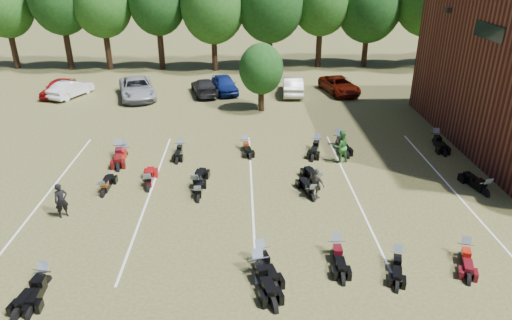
{
  "coord_description": "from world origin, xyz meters",
  "views": [
    {
      "loc": [
        -3.45,
        -16.91,
        10.82
      ],
      "look_at": [
        -2.76,
        4.0,
        1.2
      ],
      "focal_mm": 32.0,
      "sensor_mm": 36.0,
      "label": 1
    }
  ],
  "objects_px": {
    "car_0": "(58,88)",
    "person_black": "(61,201)",
    "motorcycle_3": "(261,262)",
    "person_green": "(341,147)",
    "motorcycle_0": "(46,284)",
    "motorcycle_14": "(120,156)",
    "car_4": "(225,84)",
    "person_grey": "(316,184)",
    "motorcycle_7": "(149,189)"
  },
  "relations": [
    {
      "from": "motorcycle_7",
      "to": "motorcycle_14",
      "type": "distance_m",
      "value": 4.76
    },
    {
      "from": "motorcycle_0",
      "to": "motorcycle_7",
      "type": "height_order",
      "value": "motorcycle_7"
    },
    {
      "from": "car_4",
      "to": "person_green",
      "type": "relative_size",
      "value": 2.28
    },
    {
      "from": "person_black",
      "to": "motorcycle_14",
      "type": "relative_size",
      "value": 0.64
    },
    {
      "from": "person_green",
      "to": "person_grey",
      "type": "relative_size",
      "value": 1.18
    },
    {
      "from": "motorcycle_3",
      "to": "motorcycle_7",
      "type": "height_order",
      "value": "motorcycle_3"
    },
    {
      "from": "person_green",
      "to": "motorcycle_7",
      "type": "height_order",
      "value": "person_green"
    },
    {
      "from": "car_0",
      "to": "person_green",
      "type": "xyz_separation_m",
      "value": [
        20.39,
        -13.53,
        0.25
      ]
    },
    {
      "from": "person_black",
      "to": "motorcycle_0",
      "type": "xyz_separation_m",
      "value": [
        0.94,
        -4.63,
        -0.8
      ]
    },
    {
      "from": "motorcycle_14",
      "to": "person_grey",
      "type": "bearing_deg",
      "value": -37.33
    },
    {
      "from": "car_0",
      "to": "person_black",
      "type": "height_order",
      "value": "person_black"
    },
    {
      "from": "motorcycle_0",
      "to": "motorcycle_14",
      "type": "height_order",
      "value": "motorcycle_14"
    },
    {
      "from": "person_black",
      "to": "person_green",
      "type": "distance_m",
      "value": 14.52
    },
    {
      "from": "motorcycle_0",
      "to": "motorcycle_7",
      "type": "relative_size",
      "value": 0.97
    },
    {
      "from": "car_0",
      "to": "motorcycle_3",
      "type": "xyz_separation_m",
      "value": [
        15.56,
        -22.5,
        -0.67
      ]
    },
    {
      "from": "motorcycle_0",
      "to": "car_0",
      "type": "bearing_deg",
      "value": 118.21
    },
    {
      "from": "motorcycle_14",
      "to": "car_0",
      "type": "bearing_deg",
      "value": 111.53
    },
    {
      "from": "car_4",
      "to": "motorcycle_0",
      "type": "xyz_separation_m",
      "value": [
        -5.69,
        -23.98,
        -0.72
      ]
    },
    {
      "from": "person_black",
      "to": "person_grey",
      "type": "relative_size",
      "value": 1.02
    },
    {
      "from": "person_grey",
      "to": "motorcycle_7",
      "type": "bearing_deg",
      "value": 37.59
    },
    {
      "from": "motorcycle_3",
      "to": "person_green",
      "type": "bearing_deg",
      "value": 46.72
    },
    {
      "from": "car_0",
      "to": "motorcycle_0",
      "type": "distance_m",
      "value": 24.79
    },
    {
      "from": "car_4",
      "to": "person_green",
      "type": "bearing_deg",
      "value": -78.67
    },
    {
      "from": "person_green",
      "to": "person_grey",
      "type": "distance_m",
      "value": 4.57
    },
    {
      "from": "motorcycle_0",
      "to": "motorcycle_3",
      "type": "bearing_deg",
      "value": 17.32
    },
    {
      "from": "person_grey",
      "to": "motorcycle_3",
      "type": "height_order",
      "value": "person_grey"
    },
    {
      "from": "car_4",
      "to": "person_grey",
      "type": "distance_m",
      "value": 18.75
    },
    {
      "from": "motorcycle_3",
      "to": "motorcycle_0",
      "type": "bearing_deg",
      "value": 172.56
    },
    {
      "from": "car_0",
      "to": "motorcycle_14",
      "type": "relative_size",
      "value": 1.56
    },
    {
      "from": "car_4",
      "to": "motorcycle_7",
      "type": "xyz_separation_m",
      "value": [
        -3.3,
        -16.94,
        -0.72
      ]
    },
    {
      "from": "person_black",
      "to": "person_green",
      "type": "bearing_deg",
      "value": -16.24
    },
    {
      "from": "car_0",
      "to": "motorcycle_7",
      "type": "bearing_deg",
      "value": -48.95
    },
    {
      "from": "car_0",
      "to": "person_grey",
      "type": "xyz_separation_m",
      "value": [
        18.39,
        -17.64,
        0.11
      ]
    },
    {
      "from": "person_black",
      "to": "motorcycle_7",
      "type": "bearing_deg",
      "value": -1.93
    },
    {
      "from": "car_4",
      "to": "motorcycle_7",
      "type": "height_order",
      "value": "car_4"
    },
    {
      "from": "car_4",
      "to": "motorcycle_3",
      "type": "height_order",
      "value": "car_4"
    },
    {
      "from": "person_green",
      "to": "car_4",
      "type": "bearing_deg",
      "value": -79.25
    },
    {
      "from": "motorcycle_7",
      "to": "motorcycle_14",
      "type": "height_order",
      "value": "motorcycle_14"
    },
    {
      "from": "motorcycle_7",
      "to": "motorcycle_3",
      "type": "bearing_deg",
      "value": 126.87
    },
    {
      "from": "car_0",
      "to": "motorcycle_3",
      "type": "relative_size",
      "value": 1.67
    },
    {
      "from": "person_green",
      "to": "motorcycle_0",
      "type": "distance_m",
      "value": 16.08
    },
    {
      "from": "person_green",
      "to": "motorcycle_3",
      "type": "height_order",
      "value": "person_green"
    },
    {
      "from": "motorcycle_0",
      "to": "motorcycle_14",
      "type": "relative_size",
      "value": 0.91
    },
    {
      "from": "car_4",
      "to": "person_black",
      "type": "bearing_deg",
      "value": -123.72
    },
    {
      "from": "motorcycle_14",
      "to": "motorcycle_7",
      "type": "bearing_deg",
      "value": -70.64
    },
    {
      "from": "person_black",
      "to": "person_grey",
      "type": "distance_m",
      "value": 11.56
    },
    {
      "from": "person_black",
      "to": "motorcycle_14",
      "type": "height_order",
      "value": "person_black"
    },
    {
      "from": "car_4",
      "to": "motorcycle_0",
      "type": "height_order",
      "value": "car_4"
    },
    {
      "from": "person_green",
      "to": "motorcycle_0",
      "type": "height_order",
      "value": "person_green"
    },
    {
      "from": "car_0",
      "to": "person_grey",
      "type": "relative_size",
      "value": 2.52
    }
  ]
}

